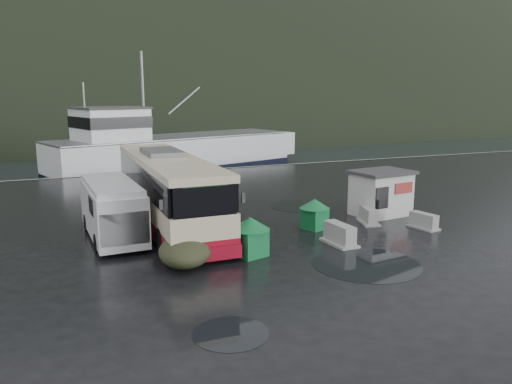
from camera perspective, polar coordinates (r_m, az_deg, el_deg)
name	(u,v)px	position (r m, az deg, el deg)	size (l,w,h in m)	color
ground	(211,242)	(21.69, -5.16, -5.70)	(160.00, 160.00, 0.00)	black
harbor_water	(77,119)	(130.14, -19.83, 7.85)	(300.00, 180.00, 0.02)	black
quay_edge	(136,174)	(40.80, -13.53, 2.06)	(160.00, 0.60, 1.50)	#999993
headland	(83,105)	(270.40, -19.18, 9.33)	(780.00, 540.00, 570.00)	black
coach_bus	(169,225)	(24.58, -9.90, -3.78)	(3.17, 12.75, 3.61)	beige
white_van	(114,238)	(23.07, -15.94, -5.05)	(2.10, 6.10, 2.55)	white
waste_bin_left	(314,229)	(23.81, 6.65, -4.18)	(1.03, 1.03, 1.44)	#147038
waste_bin_right	(250,256)	(19.85, -0.66, -7.28)	(1.12, 1.12, 1.56)	#147038
dome_tent	(186,265)	(19.03, -8.06, -8.22)	(1.97, 2.75, 1.08)	#323620
ticket_kiosk	(380,215)	(27.09, 13.96, -2.54)	(3.01, 2.28, 2.36)	silver
jersey_barrier_a	(339,244)	(21.59, 9.49, -5.89)	(0.89, 1.78, 0.89)	#999993
jersey_barrier_b	(423,228)	(25.01, 18.56, -3.95)	(0.73, 1.46, 0.73)	#999993
jersey_barrier_c	(368,223)	(25.24, 12.70, -3.49)	(0.78, 1.57, 0.78)	#999993
fishing_trawler	(176,158)	(50.02, -9.10, 3.89)	(28.95, 6.32, 11.58)	white
puddles	(324,244)	(21.47, 7.81, -5.92)	(11.31, 15.65, 0.01)	black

